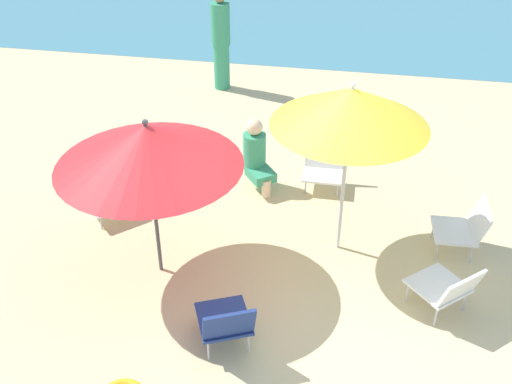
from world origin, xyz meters
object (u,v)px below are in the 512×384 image
Objects in this scene: umbrella_red at (148,146)px; beach_chair_b at (105,191)px; person_a at (256,154)px; beach_chair_d at (324,165)px; beach_chair_c at (447,287)px; beach_chair_e at (226,322)px; umbrella_yellow at (351,107)px; person_b at (221,41)px; beach_chair_a at (465,227)px.

beach_chair_b is (-0.99, 0.95, -1.25)m from umbrella_red.
person_a is at bearing 68.94° from umbrella_red.
umbrella_red is 3.10× the size of beach_chair_d.
umbrella_red is 3.19m from beach_chair_c.
umbrella_yellow is at bearing -52.40° from beach_chair_e.
umbrella_yellow is 1.97m from beach_chair_d.
beach_chair_e is (-0.91, -1.70, -1.41)m from umbrella_yellow.
umbrella_yellow is at bearing 21.68° from umbrella_red.
beach_chair_c is at bearing -2.36° from umbrella_red.
person_a reaches higher than beach_chair_b.
umbrella_yellow is 2.54× the size of beach_chair_b.
beach_chair_b is at bearing 21.16° from beach_chair_e.
umbrella_red is 1.96× the size of person_a.
umbrella_red is (-1.86, -0.74, -0.22)m from umbrella_yellow.
umbrella_red is at bearing 1.34° from beach_chair_b.
beach_chair_b is 0.85× the size of person_a.
beach_chair_e reaches higher than beach_chair_d.
beach_chair_e is (1.94, -1.91, 0.05)m from beach_chair_b.
person_b is (-0.45, 4.87, -0.70)m from umbrella_red.
beach_chair_d is 0.36× the size of person_b.
umbrella_yellow reaches higher than person_a.
beach_chair_a is 0.81× the size of beach_chair_c.
person_a is 0.57× the size of person_b.
umbrella_yellow is 2.14× the size of person_a.
person_b is (0.55, 3.92, 0.55)m from beach_chair_b.
beach_chair_d is (1.57, 2.04, -1.24)m from umbrella_red.
beach_chair_b is at bearing -98.81° from person_a.
person_b is at bearing -144.73° from beach_chair_d.
person_a is at bearing 72.88° from beach_chair_b.
umbrella_red reaches higher than beach_chair_e.
umbrella_red reaches higher than beach_chair_d.
umbrella_red reaches higher than person_a.
beach_chair_a is at bearing -56.49° from beach_chair_c.
umbrella_yellow is 2.05m from person_a.
person_b reaches higher than beach_chair_c.
person_a reaches higher than beach_chair_c.
person_b is at bearing 119.19° from umbrella_yellow.
umbrella_yellow is at bearing 9.69° from beach_chair_c.
beach_chair_d is (-0.29, 1.30, -1.46)m from umbrella_yellow.
person_b reaches higher than beach_chair_e.
beach_chair_c is (1.09, -0.86, -1.42)m from umbrella_yellow.
beach_chair_b is at bearing -67.21° from beach_chair_d.
beach_chair_d is at bearing 66.13° from person_a.
beach_chair_a is at bearing -74.58° from beach_chair_e.
umbrella_yellow reaches higher than beach_chair_d.
umbrella_red is 1.85m from beach_chair_b.
person_b is at bearing 164.40° from person_a.
umbrella_red is 3.56m from beach_chair_a.
person_b is (-1.16, 3.02, 0.37)m from person_a.
beach_chair_c is 1.01× the size of beach_chair_e.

